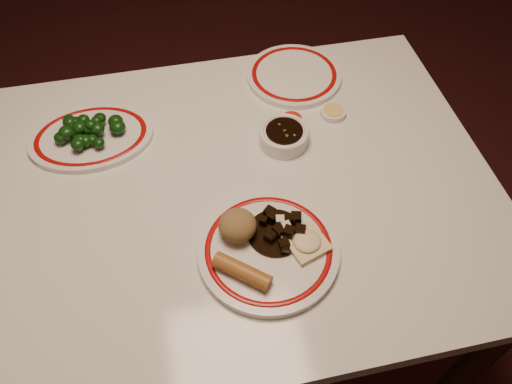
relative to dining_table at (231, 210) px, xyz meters
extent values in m
plane|color=black|center=(0.00, 0.00, -0.66)|extent=(7.00, 7.00, 0.00)
cube|color=white|center=(0.00, 0.00, 0.07)|extent=(1.20, 0.90, 0.04)
cylinder|color=black|center=(0.54, -0.39, -0.30)|extent=(0.06, 0.06, 0.71)
cylinder|color=black|center=(-0.54, 0.39, -0.30)|extent=(0.06, 0.06, 0.71)
cylinder|color=black|center=(0.54, 0.39, -0.30)|extent=(0.06, 0.06, 0.71)
cylinder|color=white|center=(0.05, -0.19, 0.10)|extent=(0.37, 0.37, 0.02)
torus|color=#990A07|center=(0.05, -0.19, 0.11)|extent=(0.32, 0.32, 0.00)
ellipsoid|color=olive|center=(-0.01, -0.14, 0.14)|extent=(0.08, 0.08, 0.06)
cylinder|color=#A76729|center=(-0.02, -0.23, 0.13)|extent=(0.11, 0.10, 0.03)
cube|color=beige|center=(0.12, -0.19, 0.12)|extent=(0.10, 0.10, 0.01)
ellipsoid|color=beige|center=(0.12, -0.19, 0.12)|extent=(0.06, 0.06, 0.02)
cylinder|color=black|center=(0.07, -0.15, 0.11)|extent=(0.12, 0.12, 0.00)
cube|color=black|center=(0.06, -0.15, 0.12)|extent=(0.02, 0.02, 0.02)
cube|color=black|center=(0.09, -0.15, 0.12)|extent=(0.03, 0.03, 0.02)
cube|color=black|center=(0.08, -0.12, 0.12)|extent=(0.02, 0.02, 0.02)
cube|color=black|center=(0.05, -0.13, 0.12)|extent=(0.02, 0.02, 0.01)
cube|color=black|center=(0.08, -0.16, 0.13)|extent=(0.02, 0.02, 0.02)
cube|color=black|center=(0.08, -0.19, 0.12)|extent=(0.02, 0.02, 0.02)
cube|color=black|center=(0.08, -0.16, 0.12)|extent=(0.03, 0.03, 0.02)
cube|color=black|center=(0.12, -0.17, 0.12)|extent=(0.03, 0.03, 0.02)
cube|color=black|center=(0.06, -0.17, 0.12)|extent=(0.02, 0.02, 0.02)
cube|color=black|center=(0.08, -0.20, 0.12)|extent=(0.02, 0.02, 0.02)
cube|color=black|center=(0.09, -0.17, 0.13)|extent=(0.03, 0.03, 0.02)
cube|color=black|center=(0.05, -0.17, 0.12)|extent=(0.03, 0.03, 0.02)
cube|color=black|center=(0.08, -0.16, 0.12)|extent=(0.02, 0.02, 0.02)
cube|color=black|center=(0.12, -0.14, 0.13)|extent=(0.03, 0.03, 0.02)
cube|color=black|center=(0.08, -0.16, 0.12)|extent=(0.02, 0.02, 0.02)
cube|color=black|center=(0.07, -0.11, 0.12)|extent=(0.03, 0.03, 0.02)
cube|color=black|center=(0.07, -0.12, 0.13)|extent=(0.03, 0.03, 0.02)
cube|color=beige|center=(0.08, -0.14, 0.13)|extent=(0.02, 0.02, 0.01)
cube|color=beige|center=(0.08, -0.15, 0.12)|extent=(0.02, 0.02, 0.01)
cube|color=beige|center=(0.09, -0.15, 0.13)|extent=(0.02, 0.02, 0.01)
torus|color=#990A07|center=(-0.30, 0.21, 0.11)|extent=(0.26, 0.26, 0.00)
cylinder|color=#23471C|center=(-0.33, 0.22, 0.11)|extent=(0.01, 0.01, 0.01)
ellipsoid|color=#0E370D|center=(-0.33, 0.22, 0.13)|extent=(0.03, 0.03, 0.03)
cylinder|color=#23471C|center=(-0.28, 0.20, 0.11)|extent=(0.01, 0.01, 0.02)
ellipsoid|color=#0E370D|center=(-0.28, 0.20, 0.13)|extent=(0.04, 0.04, 0.03)
cylinder|color=#23471C|center=(-0.35, 0.20, 0.11)|extent=(0.01, 0.01, 0.02)
ellipsoid|color=#0E370D|center=(-0.35, 0.20, 0.13)|extent=(0.04, 0.04, 0.03)
cylinder|color=#23471C|center=(-0.29, 0.18, 0.11)|extent=(0.01, 0.01, 0.01)
ellipsoid|color=#0E370D|center=(-0.29, 0.18, 0.13)|extent=(0.03, 0.03, 0.02)
cylinder|color=#23471C|center=(-0.36, 0.20, 0.11)|extent=(0.01, 0.01, 0.01)
ellipsoid|color=#0E370D|center=(-0.36, 0.20, 0.13)|extent=(0.03, 0.03, 0.03)
cylinder|color=#23471C|center=(-0.34, 0.24, 0.11)|extent=(0.01, 0.01, 0.01)
ellipsoid|color=#0E370D|center=(-0.34, 0.24, 0.13)|extent=(0.03, 0.03, 0.03)
cylinder|color=#23471C|center=(-0.28, 0.16, 0.11)|extent=(0.01, 0.01, 0.01)
ellipsoid|color=#0E370D|center=(-0.28, 0.16, 0.13)|extent=(0.03, 0.03, 0.02)
cylinder|color=#23471C|center=(-0.31, 0.18, 0.11)|extent=(0.01, 0.01, 0.01)
ellipsoid|color=#0E370D|center=(-0.31, 0.18, 0.13)|extent=(0.03, 0.03, 0.03)
cylinder|color=#23471C|center=(-0.27, 0.24, 0.11)|extent=(0.01, 0.01, 0.01)
ellipsoid|color=#0E370D|center=(-0.27, 0.24, 0.13)|extent=(0.03, 0.03, 0.02)
cylinder|color=#23471C|center=(-0.32, 0.18, 0.11)|extent=(0.01, 0.01, 0.01)
ellipsoid|color=#0E370D|center=(-0.32, 0.18, 0.13)|extent=(0.03, 0.03, 0.03)
cylinder|color=#23471C|center=(-0.23, 0.20, 0.11)|extent=(0.01, 0.01, 0.01)
ellipsoid|color=#0E370D|center=(-0.23, 0.20, 0.13)|extent=(0.04, 0.04, 0.03)
cylinder|color=#23471C|center=(-0.31, 0.22, 0.11)|extent=(0.01, 0.01, 0.01)
ellipsoid|color=#0E370D|center=(-0.31, 0.22, 0.13)|extent=(0.04, 0.04, 0.03)
cylinder|color=#23471C|center=(-0.33, 0.23, 0.11)|extent=(0.01, 0.01, 0.01)
ellipsoid|color=#0E370D|center=(-0.33, 0.23, 0.13)|extent=(0.03, 0.03, 0.03)
cylinder|color=#23471C|center=(-0.23, 0.22, 0.11)|extent=(0.01, 0.01, 0.01)
ellipsoid|color=#0E370D|center=(-0.23, 0.22, 0.13)|extent=(0.04, 0.04, 0.03)
cylinder|color=#23471C|center=(-0.30, 0.21, 0.11)|extent=(0.01, 0.01, 0.02)
ellipsoid|color=#0E370D|center=(-0.30, 0.21, 0.13)|extent=(0.04, 0.04, 0.03)
cylinder|color=#23471C|center=(-0.33, 0.21, 0.11)|extent=(0.01, 0.01, 0.01)
ellipsoid|color=#0E370D|center=(-0.33, 0.21, 0.13)|extent=(0.03, 0.03, 0.03)
cylinder|color=#23471C|center=(-0.27, 0.24, 0.11)|extent=(0.01, 0.01, 0.01)
ellipsoid|color=#0E370D|center=(-0.27, 0.24, 0.13)|extent=(0.03, 0.03, 0.02)
cylinder|color=#23471C|center=(-0.32, 0.16, 0.11)|extent=(0.01, 0.01, 0.01)
ellipsoid|color=#0E370D|center=(-0.32, 0.16, 0.13)|extent=(0.03, 0.03, 0.03)
cylinder|color=#23471C|center=(-0.34, 0.25, 0.11)|extent=(0.01, 0.01, 0.02)
ellipsoid|color=#0E370D|center=(-0.34, 0.25, 0.13)|extent=(0.03, 0.03, 0.02)
ellipsoid|color=#0E370D|center=(-0.29, 0.21, 0.14)|extent=(0.03, 0.03, 0.02)
ellipsoid|color=#0E370D|center=(-0.31, 0.23, 0.14)|extent=(0.03, 0.03, 0.02)
ellipsoid|color=#0E370D|center=(-0.28, 0.22, 0.14)|extent=(0.03, 0.03, 0.02)
ellipsoid|color=#0E370D|center=(-0.32, 0.21, 0.14)|extent=(0.03, 0.03, 0.03)
cylinder|color=white|center=(0.15, 0.10, 0.11)|extent=(0.12, 0.12, 0.04)
cylinder|color=black|center=(0.15, 0.10, 0.13)|extent=(0.09, 0.09, 0.00)
cylinder|color=white|center=(0.19, 0.16, 0.10)|extent=(0.06, 0.06, 0.02)
cylinder|color=red|center=(0.19, 0.16, 0.11)|extent=(0.05, 0.05, 0.00)
cylinder|color=white|center=(0.30, 0.17, 0.10)|extent=(0.06, 0.06, 0.02)
cylinder|color=#E3C85D|center=(0.30, 0.17, 0.11)|extent=(0.05, 0.05, 0.00)
cylinder|color=white|center=(0.24, 0.33, 0.10)|extent=(0.29, 0.29, 0.02)
torus|color=#990A07|center=(0.24, 0.33, 0.11)|extent=(0.25, 0.25, 0.00)
camera|label=1|loc=(-0.08, -0.69, 0.97)|focal=35.00mm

